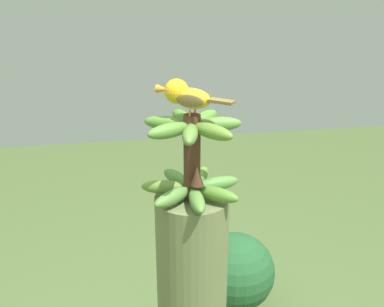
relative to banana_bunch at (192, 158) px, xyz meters
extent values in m
cylinder|color=#4C2D1E|center=(0.00, 0.00, 0.00)|extent=(0.05, 0.05, 0.25)
ellipsoid|color=#578B30|center=(0.04, 0.07, -0.09)|extent=(0.10, 0.14, 0.04)
ellipsoid|color=#4B8231|center=(-0.03, 0.07, -0.09)|extent=(0.09, 0.14, 0.04)
ellipsoid|color=#597C2E|center=(-0.08, 0.02, -0.09)|extent=(0.14, 0.07, 0.04)
ellipsoid|color=#57833B|center=(-0.06, -0.05, -0.09)|extent=(0.13, 0.11, 0.04)
ellipsoid|color=#548237|center=(0.00, -0.08, -0.09)|extent=(0.04, 0.14, 0.04)
ellipsoid|color=#53832D|center=(0.06, -0.05, -0.09)|extent=(0.13, 0.12, 0.04)
ellipsoid|color=#51893A|center=(0.08, 0.02, -0.09)|extent=(0.14, 0.07, 0.04)
ellipsoid|color=#557E32|center=(-0.02, -0.07, 0.10)|extent=(0.07, 0.14, 0.04)
ellipsoid|color=olive|center=(0.04, -0.06, 0.10)|extent=(0.12, 0.13, 0.04)
ellipsoid|color=#588638|center=(0.07, 0.00, 0.10)|extent=(0.14, 0.04, 0.04)
ellipsoid|color=#51872F|center=(0.05, 0.06, 0.10)|extent=(0.12, 0.13, 0.04)
ellipsoid|color=#50852C|center=(-0.02, 0.07, 0.10)|extent=(0.07, 0.14, 0.04)
ellipsoid|color=#4F8131|center=(-0.07, 0.03, 0.10)|extent=(0.14, 0.10, 0.04)
ellipsoid|color=#528330|center=(-0.07, -0.03, 0.10)|extent=(0.14, 0.09, 0.04)
cone|color=#4C2D1E|center=(0.01, -0.04, -0.04)|extent=(0.04, 0.04, 0.06)
cylinder|color=#C68933|center=(0.01, 0.01, 0.14)|extent=(0.01, 0.01, 0.02)
cylinder|color=#C68933|center=(-0.01, -0.01, 0.14)|extent=(0.01, 0.01, 0.02)
ellipsoid|color=gold|center=(0.00, 0.00, 0.17)|extent=(0.12, 0.11, 0.06)
ellipsoid|color=brown|center=(0.02, 0.02, 0.17)|extent=(0.07, 0.06, 0.03)
ellipsoid|color=brown|center=(-0.01, -0.02, 0.17)|extent=(0.07, 0.06, 0.03)
cube|color=brown|center=(0.07, -0.05, 0.18)|extent=(0.07, 0.06, 0.01)
sphere|color=gold|center=(-0.04, 0.03, 0.19)|extent=(0.07, 0.07, 0.07)
sphere|color=black|center=(-0.06, 0.02, 0.19)|extent=(0.01, 0.01, 0.01)
cone|color=orange|center=(-0.07, 0.06, 0.19)|extent=(0.04, 0.04, 0.02)
cylinder|color=brown|center=(0.40, 0.93, -1.31)|extent=(0.03, 0.03, 0.15)
sphere|color=#23562D|center=(0.40, 0.93, -1.09)|extent=(0.44, 0.44, 0.44)
camera|label=1|loc=(-0.21, -1.22, 0.51)|focal=44.60mm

